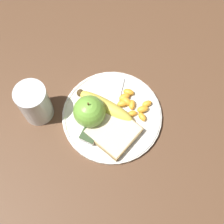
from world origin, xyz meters
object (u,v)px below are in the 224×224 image
object	(u,v)px
apple	(89,111)
bread_slice	(113,131)
banana	(104,105)
jam_packet	(89,137)
plate	(112,116)
fork	(113,115)
juice_glass	(35,104)

from	to	relation	value
apple	bread_slice	size ratio (longest dim) A/B	0.67
banana	jam_packet	xyz separation A→B (m)	(-0.00, 0.09, -0.01)
banana	plate	bearing A→B (deg)	162.64
apple	fork	world-z (taller)	apple
apple	jam_packet	distance (m)	0.06
banana	fork	size ratio (longest dim) A/B	0.90
plate	fork	xyz separation A→B (m)	(-0.00, -0.00, 0.01)
bread_slice	apple	bearing A→B (deg)	-9.83
apple	fork	size ratio (longest dim) A/B	0.49
apple	jam_packet	size ratio (longest dim) A/B	2.35
jam_packet	bread_slice	bearing A→B (deg)	-141.42
plate	jam_packet	size ratio (longest dim) A/B	6.76
fork	juice_glass	bearing A→B (deg)	-80.92
plate	juice_glass	distance (m)	0.20
bread_slice	juice_glass	bearing A→B (deg)	7.81
bread_slice	fork	distance (m)	0.05
banana	jam_packet	distance (m)	0.09
plate	juice_glass	bearing A→B (deg)	21.54
fork	plate	bearing A→B (deg)	-77.34
apple	jam_packet	bearing A→B (deg)	113.22
apple	banana	bearing A→B (deg)	-117.89
jam_packet	apple	bearing A→B (deg)	-66.78
juice_glass	jam_packet	bearing A→B (deg)	175.91
bread_slice	jam_packet	distance (m)	0.06
plate	jam_packet	world-z (taller)	jam_packet
juice_glass	apple	bearing A→B (deg)	-163.14
juice_glass	fork	bearing A→B (deg)	-158.39
banana	juice_glass	bearing A→B (deg)	27.36
fork	jam_packet	xyz separation A→B (m)	(0.03, 0.08, 0.01)
fork	banana	bearing A→B (deg)	-115.00
plate	juice_glass	size ratio (longest dim) A/B	2.28
juice_glass	jam_packet	distance (m)	0.16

